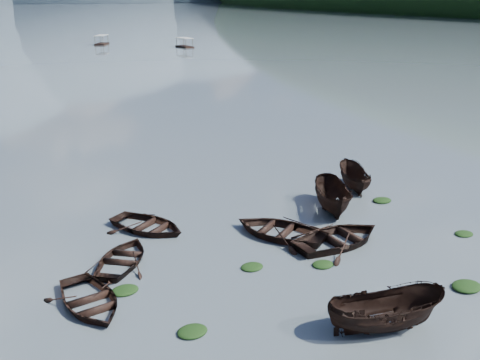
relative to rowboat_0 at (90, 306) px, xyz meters
name	(u,v)px	position (x,y,z in m)	size (l,w,h in m)	color
ground_plane	(380,322)	(9.67, -6.09, 0.00)	(2400.00, 2400.00, 0.00)	#4A565D
haze_mtn_c	(69,1)	(149.67, 893.91, 0.00)	(520.00, 520.00, 260.00)	#475666
haze_mtn_d	(177,0)	(329.67, 893.91, 0.00)	(520.00, 520.00, 220.00)	#475666
rowboat_0	(90,306)	(0.00, 0.00, 0.00)	(3.03, 4.25, 0.88)	black
rowboat_1	(124,262)	(2.16, 3.01, 0.00)	(2.86, 4.00, 0.83)	black
rowboat_2	(384,329)	(9.53, -6.48, 0.00)	(1.74, 4.63, 1.79)	black
rowboat_3	(280,235)	(10.19, 2.33, 0.00)	(3.50, 4.90, 1.02)	black
rowboat_4	(339,244)	(12.34, 0.15, 0.00)	(3.58, 5.02, 1.04)	black
rowboat_5	(332,210)	(14.66, 3.91, 0.00)	(1.85, 4.91, 1.90)	black
rowboat_6	(148,230)	(4.27, 6.03, 0.00)	(3.16, 4.43, 0.92)	black
rowboat_8	(353,188)	(18.07, 6.39, 0.00)	(1.57, 4.18, 1.61)	black
weed_clump_0	(192,333)	(3.02, -3.52, 0.00)	(1.15, 0.94, 0.25)	black
weed_clump_1	(342,311)	(8.85, -4.84, 0.00)	(1.09, 0.87, 0.24)	black
weed_clump_2	(466,288)	(14.66, -5.76, 0.00)	(1.35, 1.08, 0.29)	black
weed_clump_3	(323,266)	(10.32, -1.38, 0.00)	(1.01, 0.86, 0.23)	black
weed_clump_4	(464,235)	(18.83, -1.88, 0.00)	(1.02, 0.81, 0.21)	black
weed_clump_5	(125,292)	(1.54, 0.44, 0.00)	(1.17, 0.94, 0.25)	black
weed_clump_6	(252,268)	(7.29, -0.12, 0.00)	(1.06, 0.88, 0.22)	black
weed_clump_7	(382,201)	(18.15, 3.70, 0.00)	(1.18, 0.95, 0.26)	black
pontoon_centre	(102,45)	(26.42, 115.16, 0.00)	(2.33, 5.59, 2.14)	black
pontoon_right	(185,47)	(42.06, 99.88, 0.00)	(2.23, 5.36, 2.06)	black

